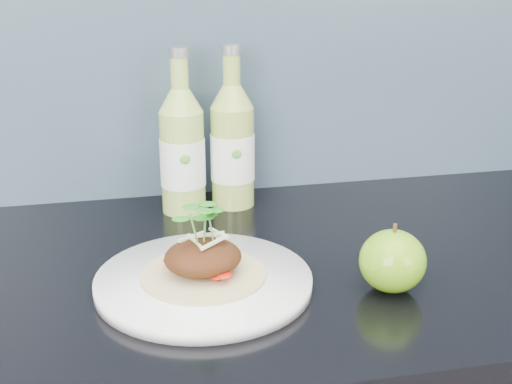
{
  "coord_description": "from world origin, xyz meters",
  "views": [
    {
      "loc": [
        -0.19,
        0.84,
        1.32
      ],
      "look_at": [
        -0.01,
        1.69,
        1.0
      ],
      "focal_mm": 50.0,
      "sensor_mm": 36.0,
      "label": 1
    }
  ],
  "objects_px": {
    "cider_bottle_left": "(182,151)",
    "cider_bottle_right": "(232,146)",
    "dinner_plate": "(204,282)",
    "green_apple": "(393,261)"
  },
  "relations": [
    {
      "from": "cider_bottle_left",
      "to": "cider_bottle_right",
      "type": "distance_m",
      "value": 0.08
    },
    {
      "from": "dinner_plate",
      "to": "cider_bottle_left",
      "type": "relative_size",
      "value": 1.3
    },
    {
      "from": "dinner_plate",
      "to": "cider_bottle_right",
      "type": "relative_size",
      "value": 1.3
    },
    {
      "from": "green_apple",
      "to": "dinner_plate",
      "type": "bearing_deg",
      "value": 166.61
    },
    {
      "from": "dinner_plate",
      "to": "cider_bottle_right",
      "type": "xyz_separation_m",
      "value": [
        0.09,
        0.28,
        0.09
      ]
    },
    {
      "from": "dinner_plate",
      "to": "cider_bottle_right",
      "type": "height_order",
      "value": "cider_bottle_right"
    },
    {
      "from": "green_apple",
      "to": "cider_bottle_right",
      "type": "distance_m",
      "value": 0.37
    },
    {
      "from": "cider_bottle_left",
      "to": "cider_bottle_right",
      "type": "relative_size",
      "value": 1.0
    },
    {
      "from": "green_apple",
      "to": "cider_bottle_left",
      "type": "height_order",
      "value": "cider_bottle_left"
    },
    {
      "from": "green_apple",
      "to": "cider_bottle_left",
      "type": "relative_size",
      "value": 0.41
    }
  ]
}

